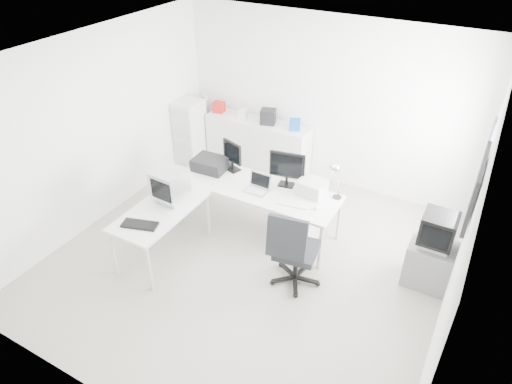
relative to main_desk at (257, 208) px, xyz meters
The scene contains 30 objects.
floor 0.79m from the main_desk, 69.64° to the right, with size 5.00×5.00×0.01m, color beige.
ceiling 2.52m from the main_desk, 69.64° to the right, with size 5.00×5.00×0.01m, color white.
back_wall 2.13m from the main_desk, 82.59° to the left, with size 5.00×0.02×2.80m, color white.
left_wall 2.56m from the main_desk, 163.98° to the right, with size 0.02×5.00×2.80m, color white.
right_wall 3.00m from the main_desk, 13.32° to the right, with size 0.02×5.00×2.80m, color white.
window 3.03m from the main_desk, 11.45° to the left, with size 0.02×1.20×1.10m, color white, non-canonical shape.
wall_picture 3.16m from the main_desk, 11.44° to the right, with size 0.04×0.90×0.60m, color black, non-canonical shape.
main_desk is the anchor object (origin of this frame).
side_desk 1.39m from the main_desk, 127.69° to the right, with size 0.70×1.40×0.75m, color silver, non-canonical shape.
drawer_pedestal 0.71m from the main_desk, ahead, with size 0.40×0.50×0.60m, color silver.
inkjet_printer 0.97m from the main_desk, behind, with size 0.50×0.39×0.18m, color black.
lcd_monitor_small 0.86m from the main_desk, 155.56° to the left, with size 0.38×0.22×0.47m, color black, non-canonical shape.
lcd_monitor_large 0.77m from the main_desk, 35.54° to the left, with size 0.50×0.20×0.52m, color black, non-canonical shape.
laptop 0.49m from the main_desk, 63.43° to the right, with size 0.32×0.33×0.21m, color #B7B7BA, non-canonical shape.
white_keyboard 0.77m from the main_desk, 12.99° to the right, with size 0.41×0.13×0.02m, color silver.
white_mouse 1.04m from the main_desk, ahead, with size 0.06×0.06×0.06m, color silver.
laser_printer 0.92m from the main_desk, 16.35° to the left, with size 0.37×0.31×0.21m, color silver.
desk_lamp 1.29m from the main_desk, 15.26° to the left, with size 0.15×0.15×0.45m, color silver, non-canonical shape.
crt_monitor 1.35m from the main_desk, 135.00° to the right, with size 0.41×0.41×0.47m, color #B7B7BA, non-canonical shape.
black_keyboard 1.77m from the main_desk, 119.54° to the right, with size 0.45×0.18×0.03m, color black.
office_chair 1.22m from the main_desk, 36.33° to the right, with size 0.66×0.66×1.14m, color #292B2E, non-canonical shape.
tv_cabinet 2.46m from the main_desk, ahead, with size 0.56×0.46×0.61m, color slate.
crt_tv 2.50m from the main_desk, ahead, with size 0.50×0.48×0.45m, color black, non-canonical shape.
sideboard 1.81m from the main_desk, 118.31° to the left, with size 1.89×0.47×0.95m, color silver.
clutter_box_a 2.39m from the main_desk, 136.16° to the left, with size 0.19×0.17×0.19m, color red.
clutter_box_b 2.07m from the main_desk, 126.02° to the left, with size 0.14×0.12×0.14m, color silver.
clutter_box_c 1.86m from the main_desk, 112.44° to the left, with size 0.25×0.23×0.25m, color black.
clutter_box_d 1.73m from the main_desk, 95.64° to the left, with size 0.18×0.16×0.18m, color #184AAB.
clutter_bottle 2.64m from the main_desk, 140.19° to the left, with size 0.07×0.07×0.22m, color silver.
filing_cabinet 2.37m from the main_desk, 149.67° to the left, with size 0.42×0.50×1.21m, color silver.
Camera 1 is at (2.40, -4.12, 4.27)m, focal length 32.00 mm.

